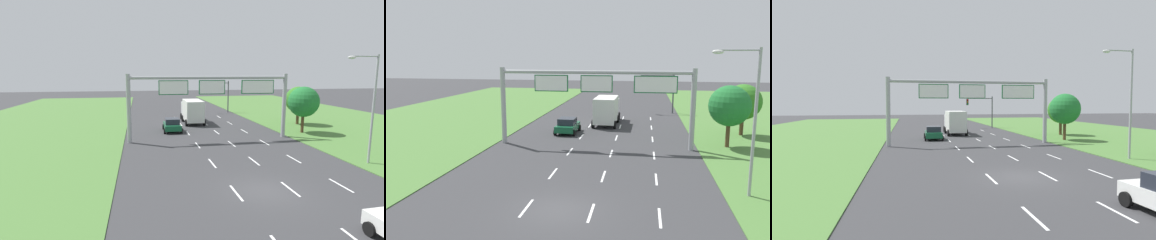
# 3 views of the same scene
# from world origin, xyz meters

# --- Properties ---
(ground_plane) EXTENTS (200.00, 200.00, 0.00)m
(ground_plane) POSITION_xyz_m (0.00, 0.00, 0.00)
(ground_plane) COLOR #38383A
(lane_dashes_inner_left) EXTENTS (0.14, 50.40, 0.01)m
(lane_dashes_inner_left) POSITION_xyz_m (-1.75, 6.00, 0.00)
(lane_dashes_inner_left) COLOR white
(lane_dashes_inner_left) RESTS_ON ground_plane
(lane_dashes_inner_right) EXTENTS (0.14, 50.40, 0.01)m
(lane_dashes_inner_right) POSITION_xyz_m (1.75, 6.00, 0.00)
(lane_dashes_inner_right) COLOR white
(lane_dashes_inner_right) RESTS_ON ground_plane
(lane_dashes_slip) EXTENTS (0.14, 50.40, 0.01)m
(lane_dashes_slip) POSITION_xyz_m (5.25, 6.00, 0.00)
(lane_dashes_slip) COLOR white
(lane_dashes_slip) RESTS_ON ground_plane
(car_lead_silver) EXTENTS (2.27, 3.97, 1.61)m
(car_lead_silver) POSITION_xyz_m (-3.47, 19.49, 0.81)
(car_lead_silver) COLOR #145633
(car_lead_silver) RESTS_ON ground_plane
(box_truck) EXTENTS (2.80, 7.47, 3.27)m
(box_truck) POSITION_xyz_m (0.06, 25.47, 1.75)
(box_truck) COLOR silver
(box_truck) RESTS_ON ground_plane
(sign_gantry) EXTENTS (17.24, 0.44, 7.00)m
(sign_gantry) POSITION_xyz_m (0.24, 14.24, 4.96)
(sign_gantry) COLOR #9EA0A5
(sign_gantry) RESTS_ON ground_plane
(traffic_light_mast) EXTENTS (4.76, 0.49, 5.60)m
(traffic_light_mast) POSITION_xyz_m (6.38, 35.08, 3.87)
(traffic_light_mast) COLOR #47494F
(traffic_light_mast) RESTS_ON ground_plane
(street_lamp) EXTENTS (2.61, 0.32, 8.50)m
(street_lamp) POSITION_xyz_m (10.04, 3.78, 5.08)
(street_lamp) COLOR #9EA0A5
(street_lamp) RESTS_ON ground_plane
(roadside_tree_mid) EXTENTS (3.57, 3.57, 5.51)m
(roadside_tree_mid) POSITION_xyz_m (11.66, 15.81, 3.71)
(roadside_tree_mid) COLOR #513823
(roadside_tree_mid) RESTS_ON ground_plane
(roadside_tree_far) EXTENTS (3.56, 3.56, 5.22)m
(roadside_tree_far) POSITION_xyz_m (14.11, 21.29, 3.42)
(roadside_tree_far) COLOR #513823
(roadside_tree_far) RESTS_ON ground_plane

